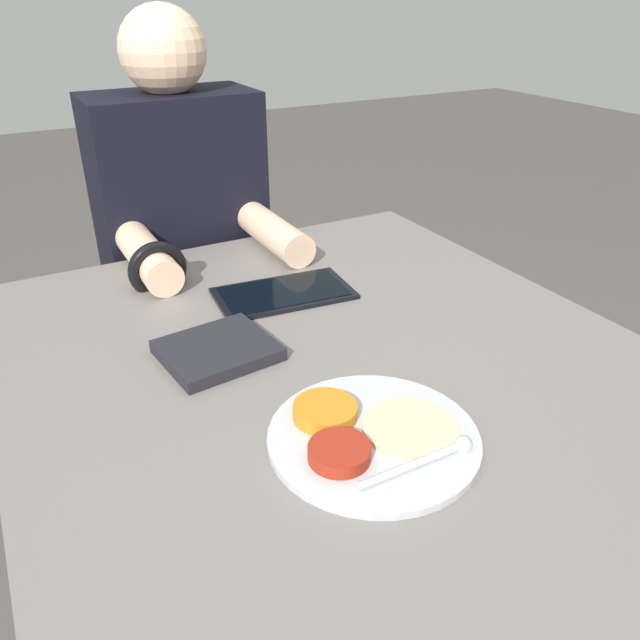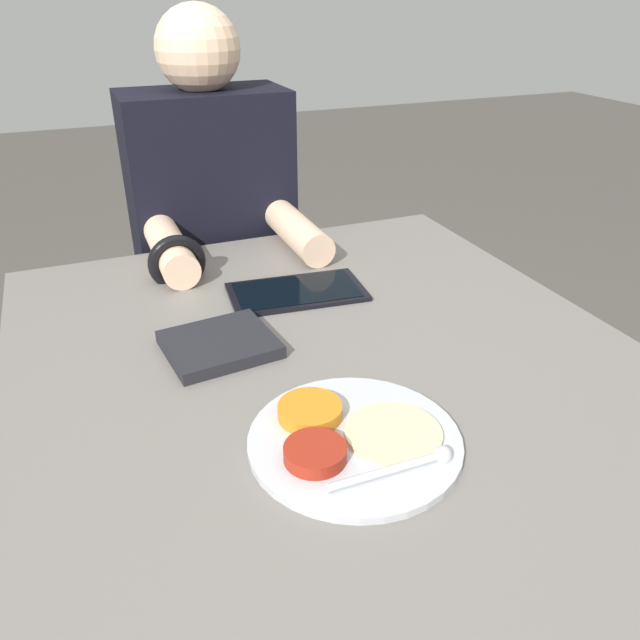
{
  "view_description": "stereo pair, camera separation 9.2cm",
  "coord_description": "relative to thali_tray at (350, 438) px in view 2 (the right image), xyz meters",
  "views": [
    {
      "loc": [
        -0.4,
        -0.69,
        1.26
      ],
      "look_at": [
        -0.01,
        0.02,
        0.82
      ],
      "focal_mm": 35.0,
      "sensor_mm": 36.0,
      "label": 1
    },
    {
      "loc": [
        -0.32,
        -0.73,
        1.26
      ],
      "look_at": [
        -0.01,
        0.02,
        0.82
      ],
      "focal_mm": 35.0,
      "sensor_mm": 36.0,
      "label": 2
    }
  ],
  "objects": [
    {
      "name": "dining_table",
      "position": [
        0.06,
        0.19,
        -0.39
      ],
      "size": [
        0.94,
        1.07,
        0.76
      ],
      "color": "slate",
      "rests_on": "ground_plane"
    },
    {
      "name": "thali_tray",
      "position": [
        0.0,
        0.0,
        0.0
      ],
      "size": [
        0.26,
        0.26,
        0.03
      ],
      "color": "#B7BABF",
      "rests_on": "dining_table"
    },
    {
      "name": "red_notebook",
      "position": [
        -0.09,
        0.28,
        -0.0
      ],
      "size": [
        0.18,
        0.16,
        0.02
      ],
      "color": "silver",
      "rests_on": "dining_table"
    },
    {
      "name": "tablet_device",
      "position": [
        0.09,
        0.42,
        -0.0
      ],
      "size": [
        0.26,
        0.16,
        0.01
      ],
      "color": "black",
      "rests_on": "dining_table"
    },
    {
      "name": "person_diner",
      "position": [
        0.03,
        0.84,
        -0.19
      ],
      "size": [
        0.37,
        0.45,
        1.23
      ],
      "color": "black",
      "rests_on": "ground_plane"
    }
  ]
}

